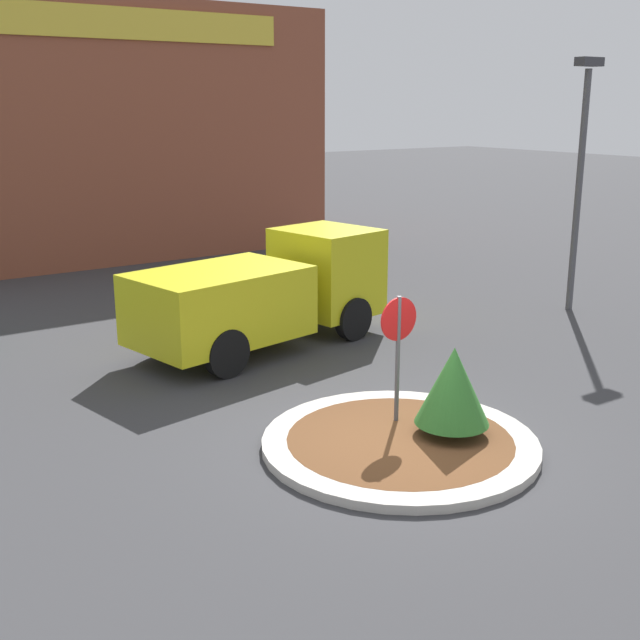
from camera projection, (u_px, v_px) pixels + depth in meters
ground_plane at (400, 447)px, 11.83m from camera, size 120.00×120.00×0.00m
traffic_island at (400, 443)px, 11.81m from camera, size 4.08×4.08×0.14m
stop_sign at (398, 339)px, 12.13m from camera, size 0.67×0.07×2.12m
island_shrub at (453, 386)px, 11.77m from camera, size 1.11×1.11×1.35m
utility_truck at (266, 292)px, 16.44m from camera, size 5.82×3.05×2.26m
storefront_building at (103, 131)px, 26.61m from camera, size 13.79×6.07×7.94m
light_pole at (581, 165)px, 18.79m from camera, size 0.70×0.30×5.91m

